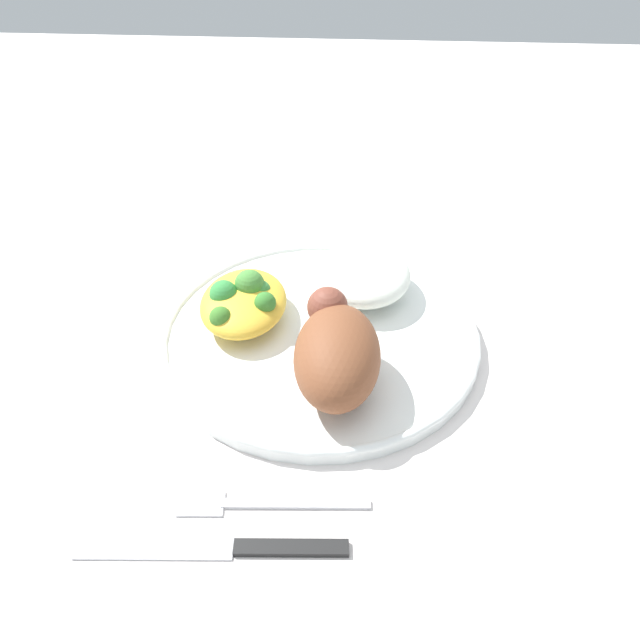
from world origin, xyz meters
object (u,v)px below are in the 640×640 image
at_px(rice_pile, 364,275).
at_px(knife, 235,547).
at_px(plate, 320,334).
at_px(fork, 262,503).
at_px(mac_cheese_with_broccoli, 243,301).
at_px(roasted_chicken, 336,352).

distance_m(rice_pile, knife, 0.30).
distance_m(plate, fork, 0.19).
bearing_deg(rice_pile, knife, 163.74).
bearing_deg(knife, plate, -11.12).
bearing_deg(plate, rice_pile, -31.98).
bearing_deg(rice_pile, mac_cheese_with_broccoli, 113.38).
height_order(rice_pile, fork, rice_pile).
relative_size(plate, mac_cheese_with_broccoli, 2.85).
distance_m(rice_pile, mac_cheese_with_broccoli, 0.12).
xyz_separation_m(roasted_chicken, rice_pile, (0.13, -0.02, -0.01)).
bearing_deg(fork, plate, -9.36).
bearing_deg(plate, fork, 170.64).
relative_size(rice_pile, mac_cheese_with_broccoli, 0.98).
height_order(mac_cheese_with_broccoli, knife, mac_cheese_with_broccoli).
height_order(fork, knife, knife).
distance_m(mac_cheese_with_broccoli, knife, 0.24).
distance_m(mac_cheese_with_broccoli, fork, 0.21).
xyz_separation_m(mac_cheese_with_broccoli, knife, (-0.24, -0.03, -0.03)).
bearing_deg(fork, roasted_chicken, -22.48).
bearing_deg(plate, roasted_chicken, -165.38).
distance_m(roasted_chicken, knife, 0.17).
relative_size(plate, fork, 2.11).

